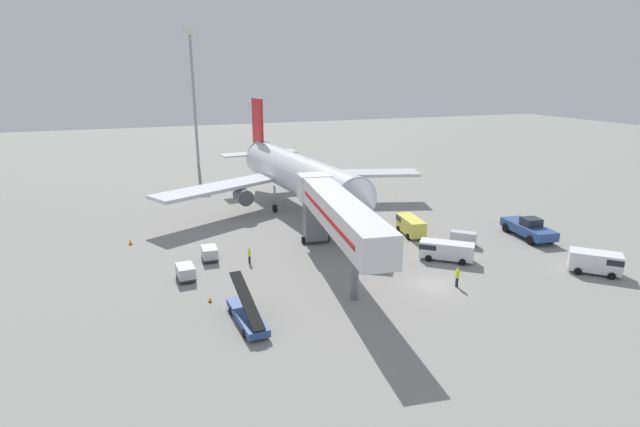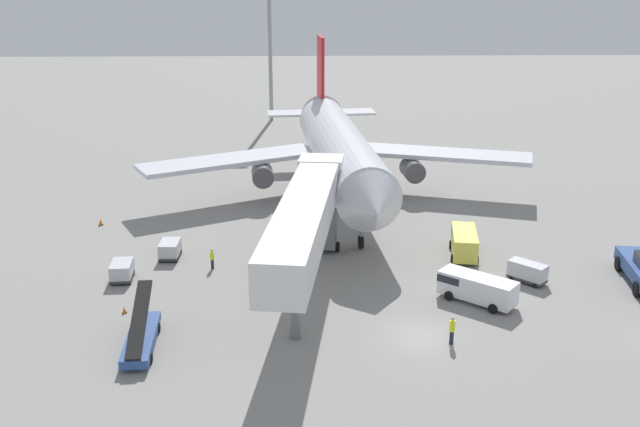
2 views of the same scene
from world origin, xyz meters
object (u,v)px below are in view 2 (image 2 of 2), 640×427
(service_van_rear_left, at_px, (475,287))
(airplane_at_gate, at_px, (339,149))
(ground_crew_worker_midground, at_px, (452,330))
(safety_cone_alpha, at_px, (101,222))
(safety_cone_bravo, at_px, (124,310))
(baggage_cart_outer_right, at_px, (527,271))
(belt_loader_truck, at_px, (141,336))
(ground_crew_worker_foreground, at_px, (212,259))
(service_van_far_right, at_px, (464,241))
(baggage_cart_near_left, at_px, (170,249))
(baggage_cart_mid_left, at_px, (122,270))
(jet_bridge, at_px, (308,215))

(service_van_rear_left, bearing_deg, airplane_at_gate, 109.67)
(ground_crew_worker_midground, bearing_deg, safety_cone_alpha, 140.62)
(safety_cone_bravo, bearing_deg, baggage_cart_outer_right, 8.65)
(safety_cone_alpha, height_order, safety_cone_bravo, safety_cone_alpha)
(airplane_at_gate, xyz_separation_m, safety_cone_bravo, (-15.72, -24.56, -5.03))
(airplane_at_gate, distance_m, belt_loader_truck, 32.58)
(service_van_rear_left, xyz_separation_m, baggage_cart_outer_right, (4.62, 3.17, -0.27))
(ground_crew_worker_foreground, relative_size, ground_crew_worker_midground, 0.87)
(service_van_far_right, relative_size, service_van_rear_left, 0.98)
(airplane_at_gate, relative_size, baggage_cart_near_left, 17.15)
(airplane_at_gate, xyz_separation_m, safety_cone_alpha, (-21.86, -6.85, -4.96))
(baggage_cart_mid_left, distance_m, ground_crew_worker_midground, 24.87)
(jet_bridge, height_order, baggage_cart_near_left, jet_bridge)
(airplane_at_gate, distance_m, jet_bridge, 22.02)
(belt_loader_truck, xyz_separation_m, ground_crew_worker_foreground, (2.97, 12.16, 0.10))
(safety_cone_alpha, bearing_deg, ground_crew_worker_foreground, -42.39)
(belt_loader_truck, xyz_separation_m, baggage_cart_near_left, (-0.66, 14.44, 0.03))
(service_van_far_right, height_order, baggage_cart_mid_left, service_van_far_right)
(belt_loader_truck, distance_m, safety_cone_alpha, 23.91)
(baggage_cart_mid_left, xyz_separation_m, baggage_cart_outer_right, (30.07, -1.13, 0.06))
(service_van_rear_left, relative_size, baggage_cart_near_left, 2.28)
(jet_bridge, bearing_deg, safety_cone_bravo, -167.34)
(belt_loader_truck, height_order, safety_cone_alpha, belt_loader_truck)
(baggage_cart_mid_left, bearing_deg, airplane_at_gate, 48.12)
(belt_loader_truck, bearing_deg, ground_crew_worker_foreground, 76.29)
(jet_bridge, distance_m, service_van_far_right, 15.20)
(belt_loader_truck, relative_size, baggage_cart_near_left, 2.77)
(service_van_far_right, xyz_separation_m, ground_crew_worker_midground, (-3.84, -14.54, -0.21))
(baggage_cart_near_left, xyz_separation_m, ground_crew_worker_foreground, (3.63, -2.28, 0.07))
(airplane_at_gate, bearing_deg, belt_loader_truck, -114.90)
(ground_crew_worker_midground, bearing_deg, ground_crew_worker_foreground, 142.88)
(airplane_at_gate, xyz_separation_m, ground_crew_worker_foreground, (-10.62, -17.11, -4.41))
(baggage_cart_near_left, relative_size, ground_crew_worker_midground, 1.26)
(baggage_cart_outer_right, distance_m, ground_crew_worker_midground, 11.79)
(ground_crew_worker_foreground, distance_m, safety_cone_alpha, 15.24)
(service_van_rear_left, height_order, baggage_cart_near_left, service_van_rear_left)
(baggage_cart_mid_left, bearing_deg, baggage_cart_near_left, 56.08)
(service_van_rear_left, relative_size, ground_crew_worker_foreground, 3.29)
(service_van_rear_left, distance_m, safety_cone_alpha, 34.45)
(jet_bridge, xyz_separation_m, baggage_cart_outer_right, (16.24, 1.57, -5.10))
(airplane_at_gate, relative_size, jet_bridge, 1.70)
(baggage_cart_outer_right, bearing_deg, safety_cone_alpha, 159.04)
(airplane_at_gate, distance_m, safety_cone_alpha, 23.44)
(ground_crew_worker_midground, bearing_deg, baggage_cart_outer_right, 50.98)
(safety_cone_alpha, bearing_deg, belt_loader_truck, -69.74)
(airplane_at_gate, height_order, baggage_cart_mid_left, airplane_at_gate)
(baggage_cart_mid_left, xyz_separation_m, baggage_cart_near_left, (2.85, 4.24, -0.00))
(jet_bridge, bearing_deg, ground_crew_worker_midground, -40.72)
(airplane_at_gate, distance_m, baggage_cart_outer_right, 24.41)
(baggage_cart_near_left, bearing_deg, airplane_at_gate, 46.16)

